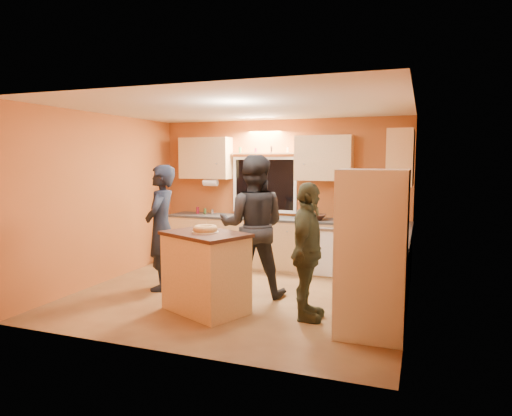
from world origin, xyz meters
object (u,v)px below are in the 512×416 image
at_px(person_center, 253,226).
at_px(person_right, 307,252).
at_px(person_left, 161,228).
at_px(island, 206,271).
at_px(refrigerator, 372,253).

distance_m(person_center, person_right, 1.18).
distance_m(person_left, person_right, 2.37).
bearing_deg(island, person_left, 171.89).
xyz_separation_m(island, person_right, (1.26, 0.15, 0.31)).
relative_size(person_left, person_center, 0.93).
height_order(refrigerator, island, refrigerator).
bearing_deg(person_right, person_center, 50.24).
height_order(refrigerator, person_right, refrigerator).
height_order(person_left, person_right, person_left).
bearing_deg(person_left, person_right, 65.39).
distance_m(island, person_center, 1.02).
bearing_deg(person_center, refrigerator, 138.35).
xyz_separation_m(island, person_left, (-1.05, 0.67, 0.40)).
distance_m(refrigerator, person_right, 0.80).
bearing_deg(person_right, island, 93.19).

